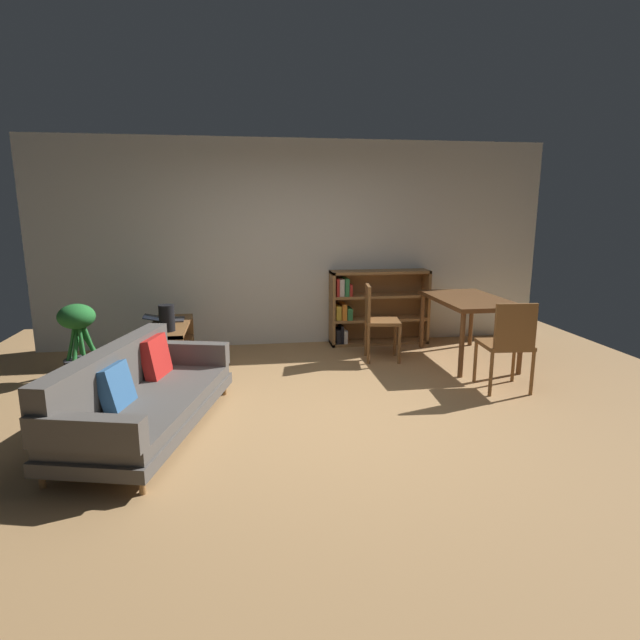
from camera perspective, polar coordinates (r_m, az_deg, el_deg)
The scene contains 11 objects.
ground_plane at distance 4.64m, azimuth 1.19°, elevation -10.74°, with size 8.16×8.16×0.00m, color tan.
back_wall_panel at distance 6.97m, azimuth -2.57°, elevation 8.39°, with size 6.80×0.10×2.70m, color silver.
fabric_couch at distance 4.52m, azimuth -19.37°, elevation -7.82°, with size 1.30×2.14×0.70m.
media_console at distance 6.14m, azimuth -16.19°, elevation -2.87°, with size 0.42×1.16×0.53m.
open_laptop at distance 6.29m, azimuth -16.63°, elevation 0.13°, with size 0.47×0.30×0.07m.
desk_speaker at distance 5.71m, azimuth -16.59°, elevation 0.21°, with size 0.16×0.16×0.28m.
potted_floor_plant at distance 6.12m, azimuth -25.15°, elevation -1.73°, with size 0.38×0.47×0.82m.
dining_table at distance 6.44m, azimuth 16.12°, elevation 1.68°, with size 0.79×1.36×0.77m.
dining_chair_near at distance 6.25m, azimuth 6.32°, elevation 0.23°, with size 0.45×0.44×0.92m.
dining_chair_far at distance 5.46m, azimuth 20.12°, elevation -2.20°, with size 0.49×0.48×0.93m.
bookshelf at distance 7.07m, azimuth 5.85°, elevation 1.47°, with size 1.34×0.33×1.00m.
Camera 1 is at (-0.73, -4.21, 1.81)m, focal length 28.92 mm.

